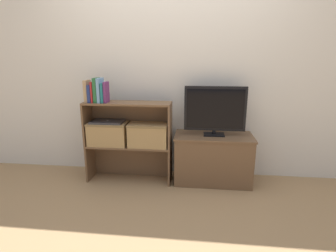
% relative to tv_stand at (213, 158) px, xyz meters
% --- Properties ---
extents(ground_plane, '(16.00, 16.00, 0.00)m').
position_rel_tv_stand_xyz_m(ground_plane, '(-0.49, -0.20, -0.27)').
color(ground_plane, '#A37F56').
extents(wall_back, '(10.00, 0.05, 2.40)m').
position_rel_tv_stand_xyz_m(wall_back, '(-0.49, 0.24, 0.93)').
color(wall_back, silver).
rests_on(wall_back, ground_plane).
extents(tv_stand, '(0.83, 0.42, 0.53)m').
position_rel_tv_stand_xyz_m(tv_stand, '(0.00, 0.00, 0.00)').
color(tv_stand, brown).
rests_on(tv_stand, ground_plane).
extents(tv, '(0.64, 0.14, 0.52)m').
position_rel_tv_stand_xyz_m(tv, '(0.00, -0.00, 0.54)').
color(tv, black).
rests_on(tv, tv_stand).
extents(bookshelf_lower_tier, '(0.93, 0.27, 0.41)m').
position_rel_tv_stand_xyz_m(bookshelf_lower_tier, '(-0.92, -0.01, -0.00)').
color(bookshelf_lower_tier, brown).
rests_on(bookshelf_lower_tier, ground_plane).
extents(bookshelf_upper_tier, '(0.93, 0.27, 0.47)m').
position_rel_tv_stand_xyz_m(bookshelf_upper_tier, '(-0.92, -0.01, 0.44)').
color(bookshelf_upper_tier, brown).
rests_on(bookshelf_upper_tier, bookshelf_lower_tier).
extents(book_tan, '(0.03, 0.13, 0.23)m').
position_rel_tv_stand_xyz_m(book_tan, '(-1.33, -0.10, 0.73)').
color(book_tan, tan).
rests_on(book_tan, bookshelf_upper_tier).
extents(book_navy, '(0.03, 0.14, 0.18)m').
position_rel_tv_stand_xyz_m(book_navy, '(-1.29, -0.10, 0.71)').
color(book_navy, navy).
rests_on(book_navy, bookshelf_upper_tier).
extents(book_crimson, '(0.02, 0.14, 0.21)m').
position_rel_tv_stand_xyz_m(book_crimson, '(-1.26, -0.10, 0.72)').
color(book_crimson, '#B22328').
rests_on(book_crimson, bookshelf_upper_tier).
extents(book_forest, '(0.04, 0.14, 0.25)m').
position_rel_tv_stand_xyz_m(book_forest, '(-1.23, -0.10, 0.74)').
color(book_forest, '#286638').
rests_on(book_forest, bookshelf_upper_tier).
extents(book_skyblue, '(0.03, 0.16, 0.25)m').
position_rel_tv_stand_xyz_m(book_skyblue, '(-1.19, -0.10, 0.74)').
color(book_skyblue, '#709ECC').
rests_on(book_skyblue, bookshelf_upper_tier).
extents(book_teal, '(0.02, 0.14, 0.20)m').
position_rel_tv_stand_xyz_m(book_teal, '(-1.16, -0.10, 0.72)').
color(book_teal, '#1E7075').
rests_on(book_teal, bookshelf_upper_tier).
extents(book_plum, '(0.02, 0.13, 0.21)m').
position_rel_tv_stand_xyz_m(book_plum, '(-1.13, -0.10, 0.72)').
color(book_plum, '#6B2D66').
rests_on(book_plum, bookshelf_upper_tier).
extents(storage_basket_left, '(0.42, 0.24, 0.25)m').
position_rel_tv_stand_xyz_m(storage_basket_left, '(-1.14, -0.08, 0.28)').
color(storage_basket_left, tan).
rests_on(storage_basket_left, bookshelf_lower_tier).
extents(storage_basket_right, '(0.42, 0.24, 0.25)m').
position_rel_tv_stand_xyz_m(storage_basket_right, '(-0.70, -0.08, 0.28)').
color(storage_basket_right, tan).
rests_on(storage_basket_right, bookshelf_lower_tier).
extents(laptop, '(0.35, 0.22, 0.02)m').
position_rel_tv_stand_xyz_m(laptop, '(-1.14, -0.08, 0.40)').
color(laptop, '#2D2D33').
rests_on(laptop, storage_basket_left).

